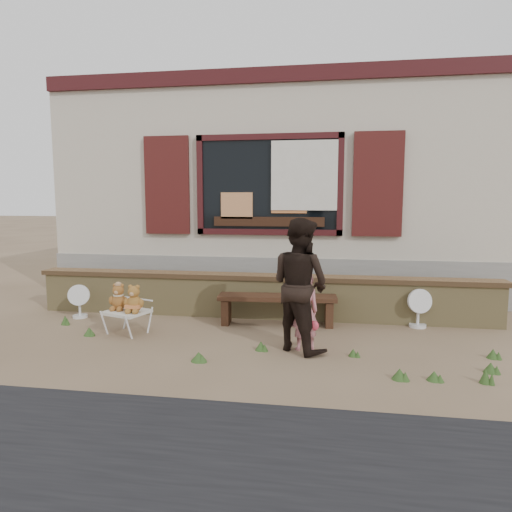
% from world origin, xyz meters
% --- Properties ---
extents(ground, '(80.00, 80.00, 0.00)m').
position_xyz_m(ground, '(0.00, 0.00, 0.00)').
color(ground, brown).
rests_on(ground, ground).
extents(shopfront, '(8.04, 5.13, 4.00)m').
position_xyz_m(shopfront, '(0.00, 4.49, 2.00)').
color(shopfront, '#AA9D89').
rests_on(shopfront, ground).
extents(brick_wall, '(7.10, 0.36, 0.67)m').
position_xyz_m(brick_wall, '(0.00, 1.00, 0.34)').
color(brick_wall, tan).
rests_on(brick_wall, ground).
extents(bench, '(1.72, 0.48, 0.43)m').
position_xyz_m(bench, '(0.31, 0.61, 0.32)').
color(bench, '#331E12').
rests_on(bench, ground).
extents(folding_chair, '(0.64, 0.60, 0.32)m').
position_xyz_m(folding_chair, '(-1.64, -0.15, 0.29)').
color(folding_chair, beige).
rests_on(folding_chair, ground).
extents(teddy_bear_left, '(0.33, 0.31, 0.37)m').
position_xyz_m(teddy_bear_left, '(-1.78, -0.10, 0.50)').
color(teddy_bear_left, brown).
rests_on(teddy_bear_left, folding_chair).
extents(teddy_bear_right, '(0.34, 0.32, 0.38)m').
position_xyz_m(teddy_bear_right, '(-1.51, -0.20, 0.51)').
color(teddy_bear_right, brown).
rests_on(teddy_bear_right, folding_chair).
extents(child, '(0.40, 0.33, 0.94)m').
position_xyz_m(child, '(0.76, -0.44, 0.47)').
color(child, pink).
rests_on(child, ground).
extents(adult, '(0.98, 0.95, 1.59)m').
position_xyz_m(adult, '(0.70, -0.43, 0.80)').
color(adult, black).
rests_on(adult, ground).
extents(fan_left, '(0.33, 0.22, 0.52)m').
position_xyz_m(fan_left, '(-2.73, 0.52, 0.26)').
color(fan_left, silver).
rests_on(fan_left, ground).
extents(fan_right, '(0.36, 0.24, 0.56)m').
position_xyz_m(fan_right, '(2.30, 0.80, 0.28)').
color(fan_right, silver).
rests_on(fan_right, ground).
extents(grass_tufts, '(5.77, 1.48, 0.15)m').
position_xyz_m(grass_tufts, '(0.75, -0.75, 0.06)').
color(grass_tufts, '#315220').
rests_on(grass_tufts, ground).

